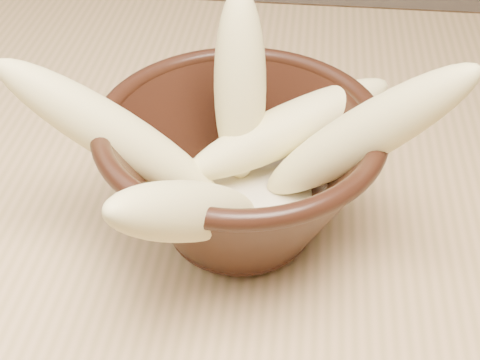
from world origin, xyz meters
name	(u,v)px	position (x,y,z in m)	size (l,w,h in m)	color
table	(105,227)	(0.00, 0.00, 0.67)	(1.20, 0.80, 0.75)	tan
bowl	(240,170)	(0.16, -0.07, 0.82)	(0.23, 0.23, 0.13)	black
milk_puddle	(240,198)	(0.16, -0.07, 0.79)	(0.13, 0.13, 0.02)	beige
banana_upright	(240,89)	(0.15, -0.03, 0.88)	(0.04, 0.04, 0.17)	#F4E590
banana_left	(115,135)	(0.06, -0.09, 0.86)	(0.04, 0.04, 0.21)	#F4E590
banana_right	(361,136)	(0.25, -0.08, 0.87)	(0.04, 0.04, 0.21)	#F4E590
banana_across	(289,128)	(0.19, -0.03, 0.84)	(0.04, 0.04, 0.20)	#F4E590
banana_front	(192,211)	(0.13, -0.17, 0.86)	(0.04, 0.04, 0.20)	#F4E590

